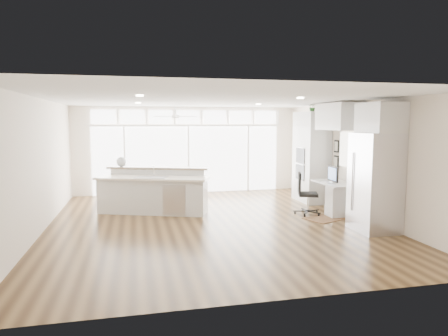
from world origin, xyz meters
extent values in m
cube|color=#3B2612|center=(0.00, 0.00, -0.01)|extent=(7.00, 8.00, 0.02)
cube|color=white|center=(0.00, 0.00, 2.70)|extent=(7.00, 8.00, 0.02)
cube|color=white|center=(0.00, 4.00, 1.35)|extent=(7.00, 0.04, 2.70)
cube|color=white|center=(0.00, -4.00, 1.35)|extent=(7.00, 0.04, 2.70)
cube|color=white|center=(-3.50, 0.00, 1.35)|extent=(0.04, 8.00, 2.70)
cube|color=white|center=(3.50, 0.00, 1.35)|extent=(0.04, 8.00, 2.70)
cube|color=silver|center=(0.00, 3.94, 1.05)|extent=(5.80, 0.06, 2.08)
cube|color=silver|center=(0.00, 3.94, 2.38)|extent=(5.90, 0.06, 0.40)
cube|color=white|center=(3.46, 0.30, 1.55)|extent=(0.04, 0.85, 0.85)
cube|color=white|center=(-0.50, 2.80, 2.48)|extent=(1.16, 1.16, 0.32)
cube|color=white|center=(0.00, 0.20, 2.68)|extent=(3.40, 3.00, 0.02)
cube|color=silver|center=(3.17, 1.80, 1.25)|extent=(0.64, 1.20, 2.50)
cube|color=silver|center=(3.13, 0.30, 0.38)|extent=(0.72, 1.30, 0.76)
cube|color=silver|center=(3.17, 0.30, 2.35)|extent=(0.64, 1.30, 0.64)
cube|color=silver|center=(3.11, -1.35, 1.00)|extent=(0.76, 0.90, 2.00)
cube|color=silver|center=(3.17, -1.35, 2.30)|extent=(0.64, 0.90, 0.60)
cube|color=black|center=(3.46, 0.92, 1.40)|extent=(0.06, 0.22, 0.80)
cube|color=silver|center=(-1.23, 1.30, 0.54)|extent=(2.92, 1.91, 1.08)
cube|color=#3E2413|center=(2.61, -0.21, 0.01)|extent=(1.05, 0.92, 0.01)
cube|color=black|center=(2.41, 0.30, 0.50)|extent=(0.65, 0.62, 1.00)
sphere|color=silver|center=(-1.98, 2.00, 1.21)|extent=(0.34, 0.34, 0.25)
cube|color=black|center=(3.05, 0.30, 0.97)|extent=(0.11, 0.51, 0.42)
cube|color=silver|center=(2.88, 0.30, 0.77)|extent=(0.12, 0.31, 0.02)
imported|color=#2C632A|center=(3.17, 1.80, 2.61)|extent=(0.26, 0.29, 0.22)
camera|label=1|loc=(-1.64, -8.49, 2.20)|focal=32.00mm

